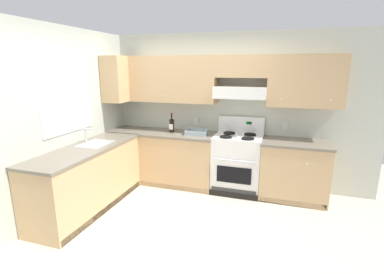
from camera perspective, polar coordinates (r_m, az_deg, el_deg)
ground_plane at (r=3.98m, az=-4.51°, el=-16.39°), size 7.04×7.04×0.00m
wall_back at (r=4.82m, az=6.66°, el=7.51°), size 4.68×0.57×2.55m
wall_left at (r=4.54m, az=-22.68°, el=4.42°), size 0.47×4.00×2.55m
counter_back_run at (r=4.83m, az=2.62°, el=-4.92°), size 3.60×0.65×0.91m
counter_left_run at (r=4.37m, az=-20.02°, el=-7.70°), size 0.63×1.91×1.13m
stove at (r=4.73m, az=8.99°, el=-5.16°), size 0.76×0.62×1.20m
wine_bottle at (r=4.88m, az=-4.06°, el=2.48°), size 0.08×0.08×0.33m
bowl at (r=4.73m, az=1.04°, el=0.82°), size 0.35×0.27×0.08m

